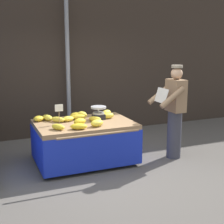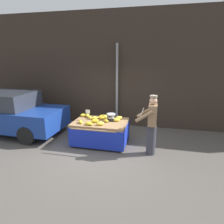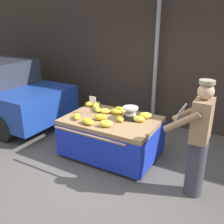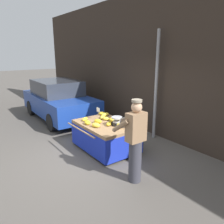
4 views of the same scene
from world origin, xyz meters
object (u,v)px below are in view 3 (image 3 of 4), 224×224
at_px(banana_bunch_3, 97,105).
at_px(banana_bunch_6, 119,109).
at_px(banana_bunch_0, 120,119).
at_px(banana_bunch_5, 97,109).
at_px(price_sign, 93,101).
at_px(banana_bunch_13, 77,116).
at_px(banana_bunch_4, 116,112).
at_px(weighing_scale, 130,113).
at_px(banana_cart, 111,128).
at_px(banana_bunch_1, 90,104).
at_px(street_pole, 156,59).
at_px(banana_bunch_10, 145,115).
at_px(banana_bunch_8, 138,119).
at_px(vendor_person, 198,140).
at_px(banana_bunch_12, 106,124).
at_px(banana_bunch_11, 101,117).
at_px(banana_bunch_2, 123,110).
at_px(banana_bunch_9, 105,111).
at_px(banana_bunch_7, 88,121).

bearing_deg(banana_bunch_3, banana_bunch_6, 0.03).
xyz_separation_m(banana_bunch_0, banana_bunch_5, (-0.62, 0.21, 0.00)).
bearing_deg(price_sign, banana_bunch_0, -6.65).
bearing_deg(banana_bunch_13, banana_bunch_4, 47.99).
distance_m(weighing_scale, banana_bunch_4, 0.38).
xyz_separation_m(banana_bunch_4, banana_bunch_6, (0.00, 0.15, 0.00)).
relative_size(banana_cart, banana_bunch_1, 8.29).
bearing_deg(street_pole, banana_bunch_10, -75.62).
bearing_deg(banana_bunch_10, banana_bunch_8, -103.48).
distance_m(banana_bunch_3, vendor_person, 2.30).
bearing_deg(street_pole, banana_bunch_8, -78.96).
distance_m(banana_cart, banana_bunch_4, 0.34).
xyz_separation_m(banana_bunch_0, banana_bunch_13, (-0.73, -0.29, 0.00)).
xyz_separation_m(price_sign, banana_bunch_12, (0.53, -0.41, -0.19)).
xyz_separation_m(banana_bunch_8, banana_bunch_11, (-0.62, -0.26, 0.00)).
distance_m(banana_bunch_2, banana_bunch_8, 0.48).
bearing_deg(banana_bunch_2, price_sign, -150.21).
height_order(banana_bunch_2, banana_bunch_8, banana_bunch_2).
distance_m(banana_bunch_1, banana_bunch_13, 0.72).
relative_size(banana_bunch_2, banana_bunch_4, 0.79).
distance_m(banana_bunch_6, vendor_person, 1.81).
height_order(banana_bunch_9, banana_bunch_12, banana_bunch_12).
distance_m(banana_bunch_9, banana_bunch_13, 0.57).
distance_m(banana_bunch_0, banana_bunch_9, 0.48).
bearing_deg(banana_bunch_0, vendor_person, -14.67).
relative_size(price_sign, banana_bunch_4, 1.26).
relative_size(weighing_scale, banana_bunch_5, 1.02).
height_order(street_pole, banana_bunch_11, street_pole).
xyz_separation_m(banana_bunch_2, banana_bunch_9, (-0.31, -0.15, -0.01)).
height_order(price_sign, banana_bunch_3, price_sign).
height_order(street_pole, banana_bunch_13, street_pole).
xyz_separation_m(banana_bunch_12, banana_bunch_13, (-0.64, 0.05, -0.01)).
relative_size(street_pole, banana_bunch_9, 15.34).
height_order(banana_bunch_0, banana_bunch_9, banana_bunch_9).
xyz_separation_m(price_sign, banana_bunch_11, (0.30, -0.20, -0.19)).
relative_size(banana_bunch_7, banana_bunch_8, 1.16).
height_order(banana_bunch_0, banana_bunch_1, banana_bunch_1).
bearing_deg(banana_bunch_6, banana_cart, -84.02).
distance_m(banana_cart, banana_bunch_12, 0.46).
bearing_deg(banana_bunch_6, street_pole, 80.40).
bearing_deg(price_sign, banana_bunch_12, -37.58).
distance_m(weighing_scale, banana_bunch_10, 0.28).
bearing_deg(banana_bunch_7, banana_bunch_1, 121.90).
bearing_deg(banana_bunch_11, banana_bunch_13, -158.58).
relative_size(banana_cart, banana_bunch_10, 7.13).
relative_size(banana_cart, banana_bunch_8, 7.31).
bearing_deg(banana_bunch_11, weighing_scale, 33.22).
bearing_deg(weighing_scale, banana_bunch_12, -113.00).
height_order(weighing_scale, banana_bunch_4, weighing_scale).
distance_m(banana_bunch_11, banana_bunch_13, 0.44).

